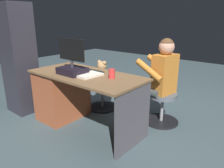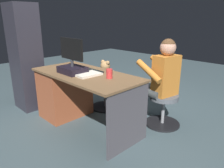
# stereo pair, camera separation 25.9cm
# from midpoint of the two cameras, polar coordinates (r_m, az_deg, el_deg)

# --- Properties ---
(ground_plane) EXTENTS (10.00, 10.00, 0.00)m
(ground_plane) POSITION_cam_midpoint_polar(r_m,az_deg,el_deg) (3.13, -4.48, -9.07)
(ground_plane) COLOR #405258
(desk) EXTENTS (1.49, 0.70, 0.72)m
(desk) POSITION_cam_midpoint_polar(r_m,az_deg,el_deg) (3.06, -14.27, -2.34)
(desk) COLOR brown
(desk) RESTS_ON ground_plane
(monitor) EXTENTS (0.43, 0.25, 0.43)m
(monitor) POSITION_cam_midpoint_polar(r_m,az_deg,el_deg) (2.67, -13.34, 5.05)
(monitor) COLOR black
(monitor) RESTS_ON desk
(keyboard) EXTENTS (0.42, 0.14, 0.02)m
(keyboard) POSITION_cam_midpoint_polar(r_m,az_deg,el_deg) (2.78, -8.92, 3.44)
(keyboard) COLOR black
(keyboard) RESTS_ON desk
(computer_mouse) EXTENTS (0.06, 0.10, 0.04)m
(computer_mouse) POSITION_cam_midpoint_polar(r_m,az_deg,el_deg) (3.03, -12.50, 4.57)
(computer_mouse) COLOR #2B2331
(computer_mouse) RESTS_ON desk
(cup) EXTENTS (0.07, 0.07, 0.11)m
(cup) POSITION_cam_midpoint_polar(r_m,az_deg,el_deg) (2.44, -3.10, 2.72)
(cup) COLOR red
(cup) RESTS_ON desk
(tv_remote) EXTENTS (0.11, 0.15, 0.02)m
(tv_remote) POSITION_cam_midpoint_polar(r_m,az_deg,el_deg) (2.93, -13.36, 3.87)
(tv_remote) COLOR black
(tv_remote) RESTS_ON desk
(notebook_binder) EXTENTS (0.24, 0.31, 0.02)m
(notebook_binder) POSITION_cam_midpoint_polar(r_m,az_deg,el_deg) (2.58, -9.09, 2.37)
(notebook_binder) COLOR silver
(notebook_binder) RESTS_ON desk
(office_chair_teddy) EXTENTS (0.45, 0.45, 0.43)m
(office_chair_teddy) POSITION_cam_midpoint_polar(r_m,az_deg,el_deg) (3.37, -4.81, -2.52)
(office_chair_teddy) COLOR black
(office_chair_teddy) RESTS_ON ground_plane
(teddy_bear) EXTENTS (0.24, 0.25, 0.34)m
(teddy_bear) POSITION_cam_midpoint_polar(r_m,az_deg,el_deg) (3.28, -4.80, 2.98)
(teddy_bear) COLOR #A37B4C
(teddy_bear) RESTS_ON office_chair_teddy
(visitor_chair) EXTENTS (0.46, 0.46, 0.43)m
(visitor_chair) POSITION_cam_midpoint_polar(r_m,az_deg,el_deg) (2.97, 10.79, -5.73)
(visitor_chair) COLOR black
(visitor_chair) RESTS_ON ground_plane
(person) EXTENTS (0.59, 0.53, 1.15)m
(person) POSITION_cam_midpoint_polar(r_m,az_deg,el_deg) (2.86, 9.61, 2.46)
(person) COLOR #C47329
(person) RESTS_ON ground_plane
(equipment_rack) EXTENTS (0.44, 0.36, 1.59)m
(equipment_rack) POSITION_cam_midpoint_polar(r_m,az_deg,el_deg) (3.49, -25.51, 5.82)
(equipment_rack) COLOR #2A2831
(equipment_rack) RESTS_ON ground_plane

